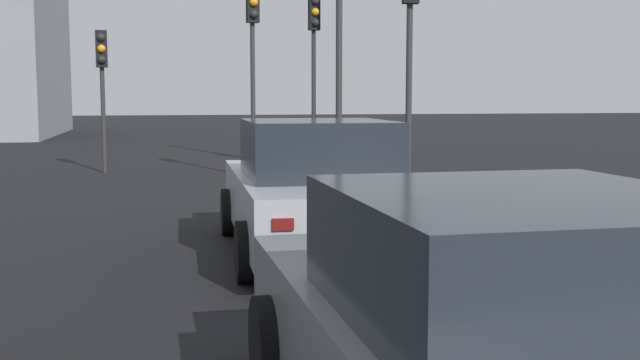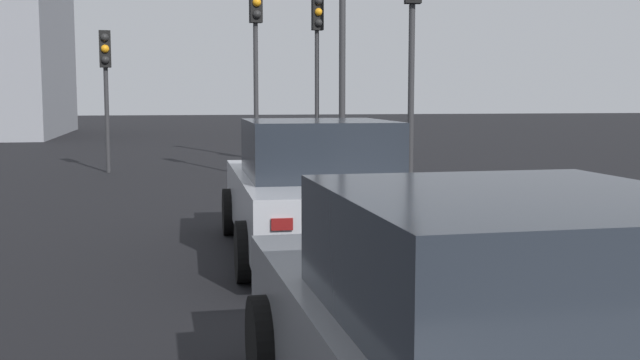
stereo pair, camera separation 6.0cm
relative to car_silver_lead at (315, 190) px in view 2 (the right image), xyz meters
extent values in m
cube|color=#A8AAB2|center=(0.06, 0.00, -0.16)|extent=(4.53, 1.99, 0.70)
cube|color=#1E232B|center=(-0.17, 0.00, 0.52)|extent=(2.06, 1.70, 0.66)
cylinder|color=black|center=(1.42, -0.97, -0.46)|extent=(0.65, 0.24, 0.64)
cylinder|color=black|center=(1.47, 0.90, -0.46)|extent=(0.65, 0.24, 0.64)
cylinder|color=black|center=(-1.36, -0.90, -0.46)|extent=(0.65, 0.24, 0.64)
cylinder|color=black|center=(-1.31, 0.97, -0.46)|extent=(0.65, 0.24, 0.64)
cube|color=maroon|center=(-2.22, -0.62, -0.04)|extent=(0.04, 0.20, 0.11)
cube|color=maroon|center=(-2.18, 0.73, -0.04)|extent=(0.04, 0.20, 0.11)
cube|color=#1E232B|center=(-5.83, 0.18, 0.40)|extent=(1.94, 1.69, 0.58)
cylinder|color=black|center=(-4.29, -0.75, -0.46)|extent=(0.64, 0.23, 0.64)
cylinder|color=black|center=(-4.31, 1.14, -0.46)|extent=(0.64, 0.23, 0.64)
cylinder|color=#2D2D30|center=(4.08, -2.52, 0.98)|extent=(0.11, 0.11, 3.51)
cylinder|color=#2D2D30|center=(10.71, -2.12, 1.02)|extent=(0.11, 0.11, 3.59)
cube|color=black|center=(10.65, -2.13, 3.26)|extent=(0.22, 0.29, 0.90)
sphere|color=black|center=(10.54, -2.13, 3.53)|extent=(0.20, 0.20, 0.20)
sphere|color=orange|center=(10.54, -2.13, 3.26)|extent=(0.20, 0.20, 0.20)
sphere|color=black|center=(10.54, -2.13, 2.99)|extent=(0.20, 0.20, 0.20)
cylinder|color=#2D2D30|center=(10.83, 3.18, 0.53)|extent=(0.11, 0.11, 2.61)
cube|color=black|center=(10.77, 3.18, 2.28)|extent=(0.22, 0.30, 0.90)
sphere|color=black|center=(10.66, 3.17, 2.55)|extent=(0.20, 0.20, 0.20)
sphere|color=orange|center=(10.66, 3.17, 2.28)|extent=(0.20, 0.20, 0.20)
sphere|color=black|center=(10.66, 3.17, 2.01)|extent=(0.20, 0.20, 0.20)
cylinder|color=#2D2D30|center=(8.94, -0.33, 1.02)|extent=(0.11, 0.11, 3.58)
cube|color=black|center=(8.88, -0.33, 3.26)|extent=(0.23, 0.30, 0.90)
sphere|color=orange|center=(8.77, -0.35, 3.26)|extent=(0.20, 0.20, 0.20)
sphere|color=black|center=(8.77, -0.35, 2.99)|extent=(0.20, 0.20, 0.20)
cylinder|color=#2D2D30|center=(9.70, -2.56, 3.30)|extent=(0.16, 0.16, 8.16)
camera|label=1|loc=(-9.06, 1.81, 1.13)|focal=43.33mm
camera|label=2|loc=(-9.07, 1.75, 1.13)|focal=43.33mm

